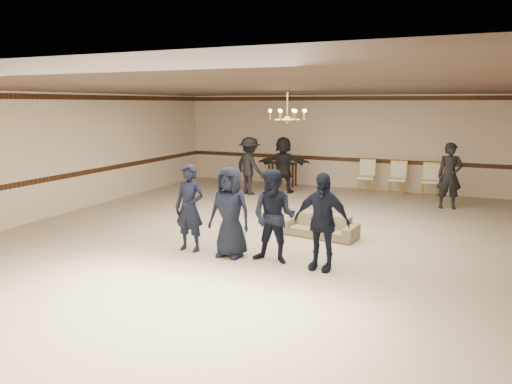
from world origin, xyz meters
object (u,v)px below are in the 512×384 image
(boy_b, at_px, (230,212))
(banquet_chair_left, at_px, (366,177))
(banquet_chair_mid, at_px, (397,179))
(chandelier, at_px, (287,105))
(console_table, at_px, (282,174))
(banquet_chair_right, at_px, (430,181))
(boy_a, at_px, (190,208))
(adult_right, at_px, (450,176))
(adult_left, at_px, (250,166))
(adult_mid, at_px, (283,165))
(boy_c, at_px, (274,217))
(settee, at_px, (320,226))
(boy_d, at_px, (321,221))

(boy_b, height_order, banquet_chair_left, boy_b)
(banquet_chair_mid, bearing_deg, chandelier, -114.68)
(boy_b, bearing_deg, banquet_chair_mid, 75.73)
(banquet_chair_left, relative_size, console_table, 1.06)
(banquet_chair_left, distance_m, banquet_chair_right, 2.00)
(boy_a, xyz_separation_m, banquet_chair_mid, (3.02, 7.66, -0.34))
(boy_a, bearing_deg, adult_right, 54.81)
(adult_left, xyz_separation_m, adult_mid, (0.90, 0.70, 0.00))
(boy_c, xyz_separation_m, adult_mid, (-2.30, 6.65, 0.05))
(settee, relative_size, adult_right, 0.89)
(banquet_chair_mid, bearing_deg, boy_d, -97.82)
(boy_d, distance_m, adult_left, 7.23)
(settee, relative_size, console_table, 1.63)
(banquet_chair_mid, distance_m, console_table, 4.01)
(chandelier, relative_size, adult_left, 0.51)
(boy_a, relative_size, settee, 1.05)
(adult_mid, bearing_deg, chandelier, 98.37)
(banquet_chair_right, bearing_deg, adult_left, -167.97)
(chandelier, distance_m, boy_a, 3.32)
(chandelier, height_order, console_table, chandelier)
(boy_b, bearing_deg, settee, 60.43)
(chandelier, bearing_deg, boy_c, -75.18)
(boy_a, bearing_deg, boy_c, 1.15)
(chandelier, height_order, boy_d, chandelier)
(settee, xyz_separation_m, banquet_chair_left, (-0.08, 5.64, 0.29))
(banquet_chair_left, bearing_deg, adult_mid, -162.96)
(boy_c, distance_m, settee, 2.14)
(chandelier, distance_m, boy_c, 3.17)
(adult_mid, xyz_separation_m, banquet_chair_left, (2.52, 1.01, -0.39))
(boy_a, xyz_separation_m, adult_left, (-1.40, 5.95, 0.05))
(boy_a, bearing_deg, console_table, 98.27)
(boy_c, xyz_separation_m, banquet_chair_left, (0.22, 7.66, -0.34))
(banquet_chair_right, bearing_deg, adult_right, -73.17)
(chandelier, height_order, banquet_chair_mid, chandelier)
(banquet_chair_left, bearing_deg, console_table, 171.30)
(chandelier, distance_m, banquet_chair_mid, 6.07)
(adult_right, bearing_deg, banquet_chair_right, 101.31)
(boy_d, relative_size, settee, 1.05)
(settee, bearing_deg, boy_d, -65.49)
(banquet_chair_left, bearing_deg, boy_c, -96.51)
(chandelier, height_order, adult_left, chandelier)
(boy_c, height_order, banquet_chair_right, boy_c)
(boy_a, height_order, banquet_chair_mid, boy_a)
(adult_mid, relative_size, banquet_chair_left, 1.73)
(boy_d, distance_m, settee, 2.20)
(console_table, bearing_deg, chandelier, -73.46)
(boy_c, xyz_separation_m, banquet_chair_mid, (1.22, 7.66, -0.34))
(adult_left, height_order, banquet_chair_mid, adult_left)
(boy_d, bearing_deg, banquet_chair_mid, 92.18)
(chandelier, xyz_separation_m, boy_a, (-1.17, -2.37, -2.00))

